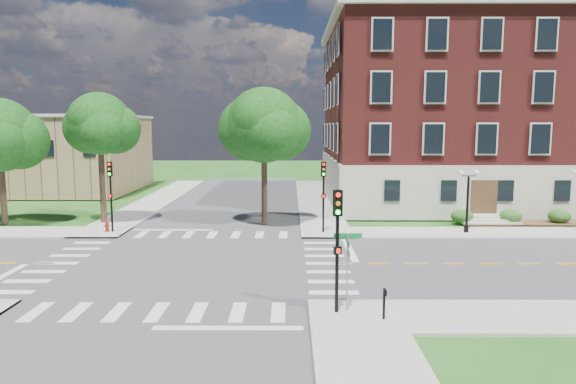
{
  "coord_description": "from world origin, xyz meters",
  "views": [
    {
      "loc": [
        5.27,
        -26.65,
        7.35
      ],
      "look_at": [
        5.13,
        5.1,
        3.2
      ],
      "focal_mm": 32.0,
      "sensor_mm": 36.0,
      "label": 1
    }
  ],
  "objects_px": {
    "traffic_signal_nw": "(111,187)",
    "fire_hydrant": "(107,227)",
    "push_button_post": "(384,302)",
    "street_sign_pole": "(348,256)",
    "traffic_signal_ne": "(323,187)",
    "traffic_signal_se": "(337,235)",
    "twin_lamp_west": "(468,197)"
  },
  "relations": [
    {
      "from": "traffic_signal_ne",
      "to": "traffic_signal_nw",
      "type": "xyz_separation_m",
      "value": [
        -14.39,
        0.04,
        0.0
      ]
    },
    {
      "from": "traffic_signal_nw",
      "to": "street_sign_pole",
      "type": "relative_size",
      "value": 1.55
    },
    {
      "from": "street_sign_pole",
      "to": "traffic_signal_se",
      "type": "bearing_deg",
      "value": -160.23
    },
    {
      "from": "traffic_signal_nw",
      "to": "push_button_post",
      "type": "distance_m",
      "value": 22.4
    },
    {
      "from": "traffic_signal_ne",
      "to": "traffic_signal_se",
      "type": "bearing_deg",
      "value": -91.66
    },
    {
      "from": "traffic_signal_nw",
      "to": "fire_hydrant",
      "type": "distance_m",
      "value": 2.75
    },
    {
      "from": "push_button_post",
      "to": "traffic_signal_ne",
      "type": "bearing_deg",
      "value": 94.61
    },
    {
      "from": "traffic_signal_nw",
      "to": "fire_hydrant",
      "type": "bearing_deg",
      "value": 169.33
    },
    {
      "from": "traffic_signal_se",
      "to": "traffic_signal_nw",
      "type": "bearing_deg",
      "value": 132.73
    },
    {
      "from": "traffic_signal_ne",
      "to": "push_button_post",
      "type": "xyz_separation_m",
      "value": [
        1.28,
        -15.8,
        -2.39
      ]
    },
    {
      "from": "push_button_post",
      "to": "fire_hydrant",
      "type": "relative_size",
      "value": 1.6
    },
    {
      "from": "traffic_signal_ne",
      "to": "twin_lamp_west",
      "type": "bearing_deg",
      "value": 0.09
    },
    {
      "from": "traffic_signal_ne",
      "to": "twin_lamp_west",
      "type": "relative_size",
      "value": 1.13
    },
    {
      "from": "traffic_signal_se",
      "to": "street_sign_pole",
      "type": "height_order",
      "value": "traffic_signal_se"
    },
    {
      "from": "traffic_signal_ne",
      "to": "twin_lamp_west",
      "type": "height_order",
      "value": "traffic_signal_ne"
    },
    {
      "from": "traffic_signal_se",
      "to": "push_button_post",
      "type": "relative_size",
      "value": 4.0
    },
    {
      "from": "twin_lamp_west",
      "to": "push_button_post",
      "type": "xyz_separation_m",
      "value": [
        -8.47,
        -15.82,
        -1.73
      ]
    },
    {
      "from": "traffic_signal_nw",
      "to": "traffic_signal_se",
      "type": "bearing_deg",
      "value": -47.27
    },
    {
      "from": "traffic_signal_ne",
      "to": "fire_hydrant",
      "type": "relative_size",
      "value": 6.4
    },
    {
      "from": "fire_hydrant",
      "to": "street_sign_pole",
      "type": "bearing_deg",
      "value": -45.48
    },
    {
      "from": "push_button_post",
      "to": "fire_hydrant",
      "type": "xyz_separation_m",
      "value": [
        -16.06,
        15.92,
        -0.33
      ]
    },
    {
      "from": "twin_lamp_west",
      "to": "push_button_post",
      "type": "height_order",
      "value": "twin_lamp_west"
    },
    {
      "from": "twin_lamp_west",
      "to": "traffic_signal_nw",
      "type": "bearing_deg",
      "value": 179.94
    },
    {
      "from": "traffic_signal_nw",
      "to": "twin_lamp_west",
      "type": "distance_m",
      "value": 24.14
    },
    {
      "from": "twin_lamp_west",
      "to": "traffic_signal_ne",
      "type": "bearing_deg",
      "value": -179.91
    },
    {
      "from": "traffic_signal_se",
      "to": "traffic_signal_ne",
      "type": "bearing_deg",
      "value": 88.34
    },
    {
      "from": "street_sign_pole",
      "to": "push_button_post",
      "type": "relative_size",
      "value": 2.58
    },
    {
      "from": "traffic_signal_ne",
      "to": "street_sign_pole",
      "type": "bearing_deg",
      "value": -90.04
    },
    {
      "from": "twin_lamp_west",
      "to": "fire_hydrant",
      "type": "bearing_deg",
      "value": 179.77
    },
    {
      "from": "traffic_signal_ne",
      "to": "push_button_post",
      "type": "relative_size",
      "value": 4.0
    },
    {
      "from": "traffic_signal_se",
      "to": "traffic_signal_nw",
      "type": "height_order",
      "value": "same"
    },
    {
      "from": "traffic_signal_se",
      "to": "push_button_post",
      "type": "height_order",
      "value": "traffic_signal_se"
    }
  ]
}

